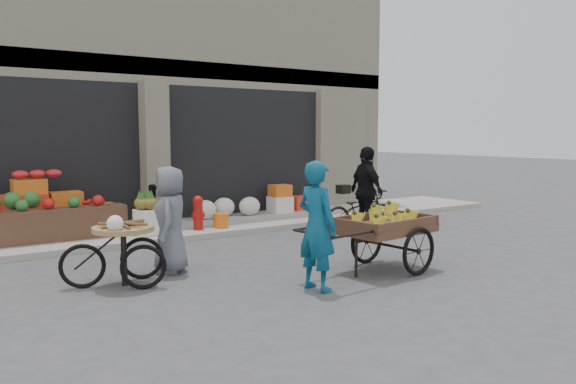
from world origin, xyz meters
TOP-DOWN VIEW (x-y plane):
  - ground at (0.00, 0.00)m, footprint 80.00×80.00m
  - sidewalk at (0.00, 4.10)m, footprint 18.00×2.20m
  - building at (0.00, 8.03)m, footprint 14.00×6.45m
  - fruit_display at (-2.48, 4.38)m, footprint 3.10×1.12m
  - pineapple_bin at (-0.75, 3.60)m, footprint 0.52×0.52m
  - fire_hydrant at (0.35, 3.55)m, footprint 0.22×0.22m
  - orange_bucket at (0.85, 3.50)m, footprint 0.32×0.32m
  - right_bay_goods at (2.61, 4.70)m, footprint 3.35×0.60m
  - seated_person at (-0.35, 4.20)m, footprint 0.51×0.43m
  - banana_cart at (1.34, -0.87)m, footprint 2.55×1.23m
  - vendor_woman at (-0.12, -1.12)m, footprint 0.51×0.70m
  - tricycle_cart at (-2.20, 0.58)m, footprint 1.45×1.06m
  - vendor_grey at (-1.36, 0.91)m, footprint 0.83×0.94m
  - bicycle at (3.44, 1.97)m, footprint 1.79×0.89m
  - cyclist at (3.24, 1.57)m, footprint 0.64×1.14m

SIDE VIEW (x-z plane):
  - ground at x=0.00m, z-range 0.00..0.00m
  - sidewalk at x=0.00m, z-range 0.00..0.12m
  - orange_bucket at x=0.85m, z-range 0.12..0.42m
  - pineapple_bin at x=-0.75m, z-range 0.12..0.62m
  - right_bay_goods at x=2.61m, z-range 0.06..0.76m
  - bicycle at x=3.44m, z-range 0.00..0.90m
  - fire_hydrant at x=0.35m, z-range 0.15..0.86m
  - tricycle_cart at x=-2.20m, z-range 0.09..1.04m
  - seated_person at x=-0.35m, z-range 0.12..1.05m
  - fruit_display at x=-2.48m, z-range 0.05..1.29m
  - banana_cart at x=1.34m, z-range 0.23..1.27m
  - vendor_grey at x=-1.36m, z-range 0.00..1.62m
  - vendor_woman at x=-0.12m, z-range 0.00..1.76m
  - cyclist at x=3.24m, z-range 0.00..1.85m
  - building at x=0.00m, z-range -0.13..6.87m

